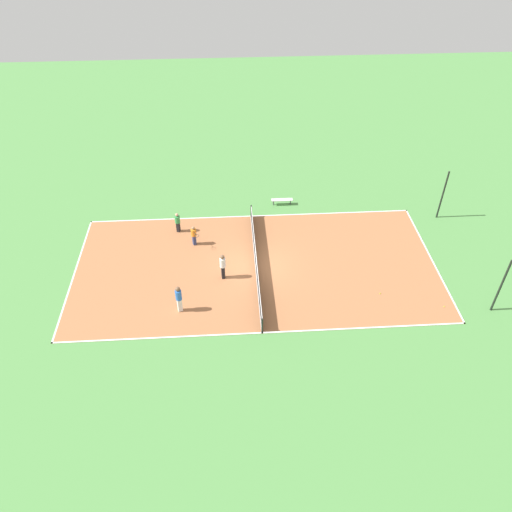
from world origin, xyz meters
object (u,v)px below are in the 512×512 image
at_px(bench, 282,200).
at_px(player_near_blue, 179,297).
at_px(tennis_net, 256,261).
at_px(fence_post_back_right, 501,286).
at_px(player_far_green, 178,221).
at_px(tennis_ball_near_net, 380,293).
at_px(player_center_orange, 194,235).
at_px(fence_post_back_left, 443,195).
at_px(player_near_white, 223,265).
at_px(tennis_ball_far_baseline, 444,306).

relative_size(bench, player_near_blue, 0.85).
bearing_deg(tennis_net, fence_post_back_right, 70.87).
bearing_deg(player_far_green, tennis_net, -108.44).
distance_m(tennis_ball_near_net, fence_post_back_right, 6.59).
height_order(tennis_net, player_near_blue, player_near_blue).
bearing_deg(player_center_orange, fence_post_back_left, 73.99).
distance_m(tennis_net, player_near_white, 2.35).
bearing_deg(player_far_green, player_near_blue, -156.03).
height_order(player_near_white, tennis_ball_far_baseline, player_near_white).
bearing_deg(fence_post_back_right, player_far_green, -115.22).
relative_size(bench, player_near_white, 0.87).
relative_size(player_near_white, player_far_green, 1.21).
bearing_deg(player_near_white, player_center_orange, 19.56).
height_order(tennis_net, tennis_ball_far_baseline, tennis_net).
distance_m(tennis_net, tennis_ball_near_net, 7.88).
height_order(player_center_orange, tennis_ball_far_baseline, player_center_orange).
distance_m(tennis_net, fence_post_back_left, 14.23).
height_order(bench, tennis_ball_near_net, bench).
distance_m(player_near_blue, tennis_ball_near_net, 11.96).
xyz_separation_m(player_center_orange, fence_post_back_left, (-2.09, 17.37, 1.04)).
bearing_deg(tennis_ball_near_net, player_near_blue, -86.93).
xyz_separation_m(player_far_green, player_center_orange, (1.53, 1.16, -0.02)).
distance_m(bench, player_near_blue, 12.67).
height_order(tennis_net, player_far_green, player_far_green).
xyz_separation_m(tennis_net, player_far_green, (-4.08, -5.14, 0.34)).
distance_m(player_near_white, tennis_ball_far_baseline, 13.31).
xyz_separation_m(player_near_white, fence_post_back_right, (3.73, 15.48, 0.81)).
distance_m(player_near_white, player_far_green, 5.86).
distance_m(player_far_green, fence_post_back_right, 20.50).
distance_m(player_center_orange, fence_post_back_right, 18.83).
distance_m(tennis_net, fence_post_back_right, 14.23).
height_order(bench, player_center_orange, player_center_orange).
bearing_deg(tennis_ball_far_baseline, fence_post_back_right, 81.92).
bearing_deg(player_near_white, player_near_blue, 127.67).
distance_m(tennis_ball_far_baseline, fence_post_back_right, 3.23).
xyz_separation_m(tennis_net, tennis_ball_far_baseline, (4.27, 10.75, -0.47)).
height_order(player_center_orange, tennis_ball_near_net, player_center_orange).
xyz_separation_m(bench, tennis_ball_far_baseline, (11.23, 8.37, -0.33)).
bearing_deg(tennis_net, player_near_blue, -52.12).
bearing_deg(fence_post_back_right, player_near_white, -103.56).
height_order(tennis_ball_near_net, tennis_ball_far_baseline, same).
relative_size(player_far_green, fence_post_back_left, 0.40).
height_order(player_far_green, tennis_ball_near_net, player_far_green).
height_order(player_near_white, player_far_green, player_near_white).
distance_m(bench, player_far_green, 8.06).
xyz_separation_m(tennis_net, player_near_white, (0.91, -2.09, 0.54)).
height_order(bench, player_near_white, player_near_white).
bearing_deg(fence_post_back_left, tennis_ball_near_net, -38.77).
xyz_separation_m(player_near_white, fence_post_back_left, (-5.55, 15.48, 0.81)).
bearing_deg(bench, tennis_ball_near_net, -63.64).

